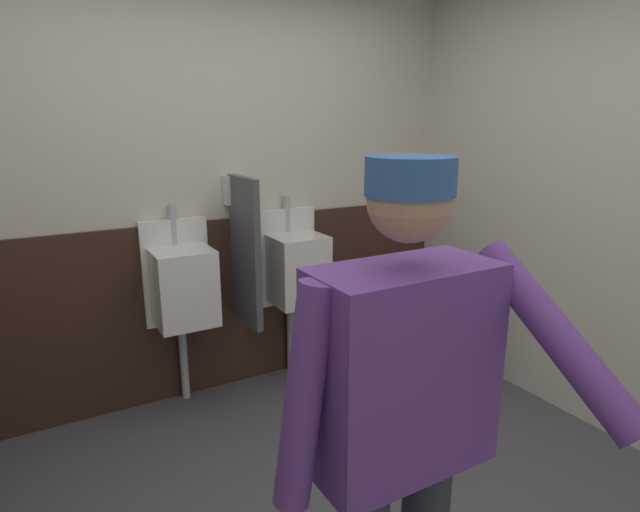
# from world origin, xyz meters

# --- Properties ---
(wall_back) EXTENTS (4.03, 0.12, 2.61)m
(wall_back) POSITION_xyz_m (0.00, 1.66, 1.30)
(wall_back) COLOR beige
(wall_back) RESTS_ON ground_plane
(wainscot_band_back) EXTENTS (3.43, 0.03, 1.12)m
(wainscot_band_back) POSITION_xyz_m (0.00, 1.59, 0.56)
(wainscot_band_back) COLOR #382319
(wainscot_band_back) RESTS_ON ground_plane
(urinal_left) EXTENTS (0.40, 0.34, 1.24)m
(urinal_left) POSITION_xyz_m (-0.24, 1.45, 0.78)
(urinal_left) COLOR white
(urinal_left) RESTS_ON ground_plane
(urinal_middle) EXTENTS (0.40, 0.34, 1.24)m
(urinal_middle) POSITION_xyz_m (0.51, 1.45, 0.78)
(urinal_middle) COLOR white
(urinal_middle) RESTS_ON ground_plane
(privacy_divider_panel) EXTENTS (0.04, 0.40, 0.90)m
(privacy_divider_panel) POSITION_xyz_m (0.13, 1.37, 0.95)
(privacy_divider_panel) COLOR #4C4C51
(person) EXTENTS (0.70, 0.60, 1.64)m
(person) POSITION_xyz_m (-0.20, -0.55, 0.97)
(person) COLOR #2D3342
(person) RESTS_ON ground_plane
(trash_bin) EXTENTS (0.30, 0.30, 0.65)m
(trash_bin) POSITION_xyz_m (1.42, 0.91, 0.33)
(trash_bin) COLOR #38383D
(trash_bin) RESTS_ON ground_plane
(soap_dispenser) EXTENTS (0.10, 0.07, 0.18)m
(soap_dispenser) POSITION_xyz_m (0.14, 1.56, 1.30)
(soap_dispenser) COLOR silver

